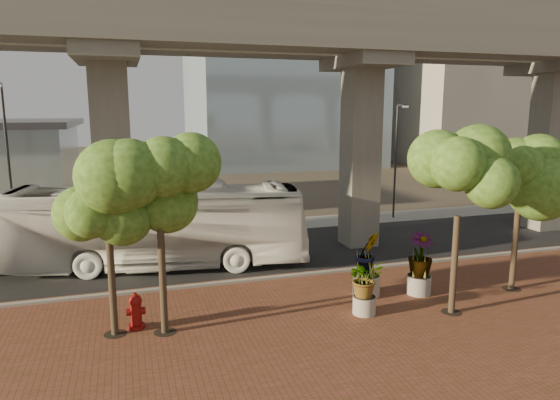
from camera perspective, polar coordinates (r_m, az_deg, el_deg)
name	(u,v)px	position (r m, az deg, el deg)	size (l,w,h in m)	color
ground	(257,266)	(22.86, -2.61, -7.57)	(160.00, 160.00, 0.00)	#3D362D
brick_plaza	(324,343)	(15.79, 5.11, -16.01)	(70.00, 13.00, 0.06)	brown
asphalt_road	(247,254)	(24.71, -3.80, -6.15)	(90.00, 8.00, 0.04)	black
curb_strip	(270,279)	(21.01, -1.20, -8.97)	(70.00, 0.25, 0.16)	gray
far_sidewalk	(225,228)	(29.90, -6.28, -3.25)	(90.00, 3.00, 0.06)	gray
transit_viaduct	(245,103)	(23.69, -4.01, 10.95)	(72.00, 5.60, 12.40)	gray
midrise_block	(467,71)	(71.90, 20.55, 13.69)	(18.00, 16.00, 24.00)	#A9A298
transit_bus	(154,226)	(22.92, -14.16, -2.94)	(3.17, 13.51, 3.76)	white
fire_hydrant	(136,311)	(17.06, -16.14, -12.10)	(0.60, 0.54, 1.19)	maroon
planter_front	(365,281)	(17.51, 9.69, -9.11)	(1.77, 1.77, 1.95)	#AFAB9E
planter_right	(420,257)	(19.73, 15.72, -6.31)	(2.24, 2.24, 2.39)	#9E9B8E
planter_left	(367,257)	(19.10, 9.92, -6.40)	(2.27, 2.27, 2.50)	gray
street_tree_far_west	(107,202)	(15.79, -19.18, -0.22)	(3.47, 3.47, 5.83)	#4A392A
street_tree_near_west	(159,189)	(15.42, -13.70, 1.26)	(3.46, 3.46, 6.21)	#4A392A
street_tree_near_east	(460,184)	(17.59, 19.84, 1.73)	(3.73, 3.73, 6.24)	#4A392A
street_tree_far_east	(521,174)	(20.92, 25.85, 2.70)	(3.64, 3.64, 6.24)	#4A392A
streetlamp_west	(7,154)	(28.60, -28.73, 4.66)	(0.41, 1.20, 8.26)	#303136
streetlamp_east	(397,153)	(32.75, 13.19, 5.24)	(0.36, 1.06, 7.29)	#2B2C30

